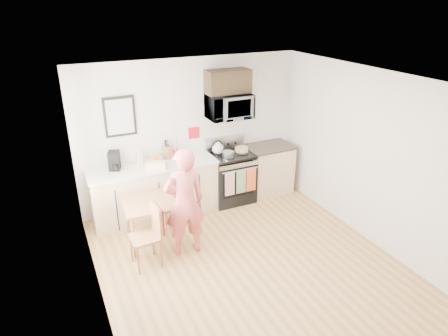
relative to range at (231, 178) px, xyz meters
name	(u,v)px	position (x,y,z in m)	size (l,w,h in m)	color
floor	(252,268)	(-0.63, -1.98, -0.44)	(4.60, 4.60, 0.00)	olive
back_wall	(191,133)	(-0.63, 0.32, 0.86)	(4.00, 0.04, 2.60)	silver
front_wall	(395,298)	(-0.63, -4.28, 0.86)	(4.00, 0.04, 2.60)	silver
left_wall	(93,219)	(-2.63, -1.98, 0.86)	(0.04, 4.60, 2.60)	silver
right_wall	(374,159)	(1.37, -1.98, 0.86)	(0.04, 4.60, 2.60)	silver
ceiling	(258,82)	(-0.63, -1.98, 2.16)	(4.00, 4.60, 0.04)	white
window	(84,170)	(-2.59, -1.18, 1.11)	(0.06, 1.40, 1.50)	silver
cabinet_left	(155,192)	(-1.43, 0.02, 0.01)	(2.10, 0.60, 0.90)	#DCB98D
countertop_left	(153,166)	(-1.43, 0.02, 0.48)	(2.14, 0.64, 0.04)	beige
cabinet_right	(268,170)	(0.80, 0.02, 0.01)	(0.84, 0.60, 0.90)	#DCB98D
countertop_right	(269,147)	(0.80, 0.02, 0.48)	(0.88, 0.64, 0.04)	black
range	(231,178)	(0.00, 0.00, 0.00)	(0.76, 0.70, 1.16)	black
microwave	(229,106)	(0.00, 0.10, 1.32)	(0.76, 0.51, 0.42)	#A7A7AB
upper_cabinet	(228,81)	(0.00, 0.15, 1.74)	(0.76, 0.35, 0.40)	black
wall_art	(120,117)	(-1.83, 0.30, 1.31)	(0.50, 0.04, 0.65)	black
wall_trivet	(194,133)	(-0.58, 0.31, 0.86)	(0.20, 0.02, 0.20)	red
person	(185,202)	(-1.32, -1.20, 0.38)	(0.60, 0.39, 1.64)	#CB373B
dining_table	(149,206)	(-1.73, -0.76, 0.19)	(0.76, 0.76, 0.71)	brown
chair	(153,226)	(-1.81, -1.26, 0.15)	(0.45, 0.41, 0.91)	brown
knife_block	(167,152)	(-1.11, 0.22, 0.62)	(0.10, 0.14, 0.23)	brown
utensil_crock	(176,150)	(-0.96, 0.17, 0.64)	(0.12, 0.12, 0.35)	red
fruit_bowl	(156,159)	(-1.32, 0.19, 0.55)	(0.25, 0.25, 0.11)	white
milk_carton	(139,159)	(-1.62, 0.13, 0.61)	(0.08, 0.08, 0.22)	tan
coffee_maker	(114,161)	(-2.02, 0.12, 0.65)	(0.23, 0.28, 0.30)	black
bread_bag	(156,165)	(-1.41, -0.12, 0.56)	(0.32, 0.15, 0.12)	#E4CC77
cake	(242,150)	(0.20, -0.02, 0.53)	(0.28, 0.28, 0.09)	black
kettle	(218,148)	(-0.22, 0.09, 0.60)	(0.20, 0.20, 0.25)	white
pot	(228,154)	(-0.12, -0.13, 0.54)	(0.20, 0.32, 0.10)	#A7A7AB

